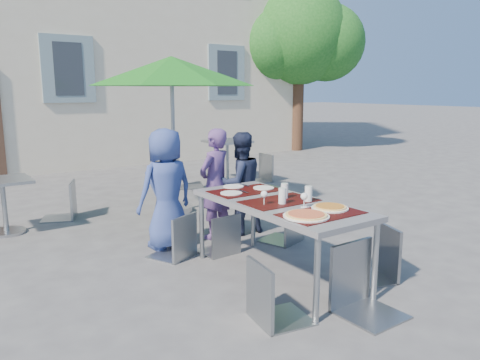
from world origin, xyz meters
TOP-DOWN VIEW (x-y plane):
  - ground at (0.00, 0.00)m, footprint 90.00×90.00m
  - tree at (6.55, 7.54)m, footprint 3.60×3.00m
  - dining_table at (-0.09, 0.38)m, footprint 0.80×1.85m
  - pizza_near_left at (-0.27, -0.18)m, footprint 0.38×0.38m
  - pizza_near_right at (0.08, -0.11)m, footprint 0.32×0.32m
  - glassware at (-0.03, 0.29)m, footprint 0.48×0.43m
  - place_settings at (-0.07, 0.98)m, footprint 0.68×0.48m
  - child_0 at (-0.57, 1.77)m, footprint 0.70×0.49m
  - child_1 at (0.08, 1.78)m, footprint 0.56×0.46m
  - child_2 at (0.42, 1.75)m, footprint 0.64×0.39m
  - chair_0 at (-0.63, 1.40)m, footprint 0.53×0.54m
  - chair_1 at (-0.19, 1.23)m, footprint 0.40×0.40m
  - chair_2 at (0.67, 1.12)m, footprint 0.53×0.53m
  - chair_3 at (-0.70, -0.28)m, footprint 0.48×0.48m
  - chair_4 at (0.67, -0.18)m, footprint 0.55×0.55m
  - chair_5 at (0.02, -0.54)m, footprint 0.47×0.48m
  - patio_umbrella at (0.22, 3.13)m, footprint 2.35×2.35m
  - cafe_table_0 at (-2.00, 3.41)m, footprint 0.65×0.65m
  - bg_chair_r_0 at (-1.19, 3.70)m, footprint 0.57×0.57m
  - cafe_table_1 at (2.16, 4.67)m, footprint 0.75×0.75m
  - bg_chair_l_1 at (1.16, 4.60)m, footprint 0.60×0.60m
  - bg_chair_r_1 at (2.70, 4.25)m, footprint 0.47×0.46m

SIDE VIEW (x-z plane):
  - ground at x=0.00m, z-range 0.00..0.00m
  - cafe_table_0 at x=-2.00m, z-range 0.11..0.80m
  - chair_1 at x=-0.19m, z-range 0.07..0.92m
  - chair_0 at x=-0.63m, z-range 0.08..0.99m
  - chair_3 at x=-0.70m, z-range 0.08..1.01m
  - chair_2 at x=0.67m, z-range 0.08..1.03m
  - chair_4 at x=0.67m, z-range 0.08..1.05m
  - cafe_table_1 at x=2.16m, z-range 0.17..0.98m
  - bg_chair_r_0 at x=-1.19m, z-range 0.09..1.07m
  - bg_chair_r_1 at x=2.70m, z-range 0.09..1.11m
  - bg_chair_l_1 at x=1.16m, z-range 0.09..1.12m
  - chair_5 at x=0.02m, z-range 0.10..1.15m
  - child_2 at x=0.42m, z-range 0.00..1.27m
  - child_1 at x=0.08m, z-range 0.00..1.33m
  - child_0 at x=-0.57m, z-range 0.00..1.37m
  - dining_table at x=-0.09m, z-range 0.32..1.07m
  - place_settings at x=-0.07m, z-range 0.76..0.77m
  - pizza_near_right at x=0.08m, z-range 0.75..0.78m
  - pizza_near_left at x=-0.27m, z-range 0.75..0.78m
  - glassware at x=-0.03m, z-range 0.75..0.90m
  - patio_umbrella at x=0.22m, z-range 0.89..3.13m
  - tree at x=6.55m, z-range 0.90..5.60m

